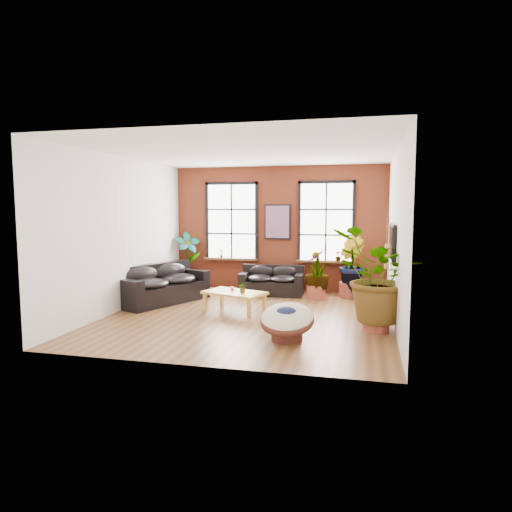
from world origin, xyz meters
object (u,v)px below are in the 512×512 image
Objects in this scene: papasan_chair at (287,320)px; sofa_left at (161,285)px; sofa_back at (272,281)px; coffee_table at (235,294)px.

sofa_left is at bearing 146.98° from papasan_chair.
coffee_table is at bearing -104.05° from sofa_back.
papasan_chair is (1.13, -4.22, 0.02)m from sofa_back.
sofa_left reaches higher than coffee_table.
sofa_left is 4.43m from papasan_chair.
sofa_left is 1.66× the size of coffee_table.
papasan_chair is (3.61, -2.56, -0.06)m from sofa_left.
sofa_left is at bearing -148.79° from sofa_back.
sofa_back reaches higher than coffee_table.
sofa_back is at bearing -32.46° from sofa_left.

